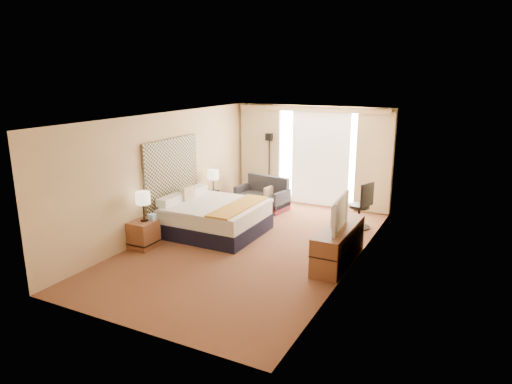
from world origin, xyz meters
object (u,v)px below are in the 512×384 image
at_px(lamp_left, 143,199).
at_px(floor_lamp, 269,153).
at_px(desk_chair, 361,208).
at_px(television, 335,213).
at_px(nightstand_left, 144,234).
at_px(nightstand_right, 211,203).
at_px(loveseat, 263,198).
at_px(media_dresser, 339,244).
at_px(lamp_right, 213,175).
at_px(bed, 215,217).

bearing_deg(lamp_left, floor_lamp, 80.89).
relative_size(desk_chair, television, 1.02).
bearing_deg(nightstand_left, nightstand_right, 90.00).
xyz_separation_m(nightstand_left, television, (3.65, 0.88, 0.73)).
height_order(loveseat, lamp_left, lamp_left).
relative_size(media_dresser, television, 1.72).
xyz_separation_m(lamp_left, lamp_right, (0.02, 2.54, -0.03)).
bearing_deg(bed, loveseat, 86.80).
distance_m(media_dresser, bed, 2.91).
relative_size(nightstand_left, desk_chair, 0.51).
xyz_separation_m(loveseat, television, (2.72, -2.65, 0.73)).
xyz_separation_m(nightstand_left, floor_lamp, (0.72, 4.35, 1.03)).
distance_m(media_dresser, lamp_right, 4.00).
distance_m(loveseat, lamp_right, 1.50).
relative_size(nightstand_right, loveseat, 0.39).
xyz_separation_m(bed, lamp_left, (-0.78, -1.37, 0.67)).
height_order(media_dresser, bed, bed).
bearing_deg(bed, nightstand_left, -120.27).
distance_m(nightstand_right, loveseat, 1.39).
height_order(media_dresser, lamp_right, lamp_right).
distance_m(nightstand_right, television, 4.06).
relative_size(media_dresser, floor_lamp, 0.98).
relative_size(media_dresser, loveseat, 1.28).
height_order(nightstand_right, media_dresser, media_dresser).
xyz_separation_m(media_dresser, loveseat, (-2.77, 2.49, -0.08)).
xyz_separation_m(bed, floor_lamp, (-0.09, 2.96, 0.95)).
relative_size(bed, floor_lamp, 1.08).
xyz_separation_m(bed, lamp_right, (-0.76, 1.17, 0.64)).
bearing_deg(lamp_right, lamp_left, -90.53).
bearing_deg(desk_chair, floor_lamp, 179.52).
relative_size(nightstand_right, bed, 0.28).
bearing_deg(nightstand_right, desk_chair, 9.93).
bearing_deg(lamp_left, bed, 60.18).
relative_size(nightstand_right, television, 0.52).
bearing_deg(nightstand_left, loveseat, 75.28).
bearing_deg(bed, lamp_right, 122.97).
height_order(floor_lamp, desk_chair, floor_lamp).
xyz_separation_m(nightstand_right, desk_chair, (3.59, 0.63, 0.20)).
height_order(bed, television, television).
bearing_deg(nightstand_right, floor_lamp, 68.73).
height_order(media_dresser, desk_chair, desk_chair).
distance_m(nightstand_right, floor_lamp, 2.24).
bearing_deg(lamp_right, nightstand_right, -129.11).
bearing_deg(desk_chair, television, -65.84).
distance_m(bed, television, 2.96).
xyz_separation_m(nightstand_right, bed, (0.81, -1.11, 0.08)).
xyz_separation_m(floor_lamp, desk_chair, (2.87, -1.22, -0.83)).
xyz_separation_m(nightstand_left, bed, (0.81, 1.39, 0.08)).
xyz_separation_m(media_dresser, television, (-0.05, -0.17, 0.65)).
height_order(nightstand_left, lamp_left, lamp_left).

